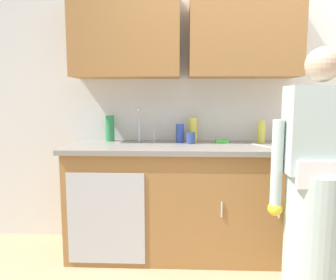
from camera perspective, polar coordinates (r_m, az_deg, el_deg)
kitchen_wall_with_uppers at (r=3.00m, az=10.88°, el=10.09°), size 4.80×0.44×2.70m
counter_cabinet at (r=2.81m, az=2.71°, el=-10.80°), size 1.90×0.62×0.90m
countertop at (r=2.70m, az=2.84°, el=-1.28°), size 1.96×0.66×0.04m
sink at (r=2.73m, az=-4.66°, el=-1.10°), size 0.50×0.36×0.35m
person_at_sink at (r=2.19m, az=24.40°, el=-10.15°), size 0.55×0.34×1.62m
bottle_dish_liquid at (r=2.88m, az=4.40°, el=1.81°), size 0.08×0.08×0.22m
bottle_cleaner_spray at (r=2.99m, az=20.14°, el=1.36°), size 0.07×0.07×0.19m
bottle_water_tall at (r=2.98m, az=-10.18°, el=2.02°), size 0.08×0.08×0.23m
bottle_water_short at (r=2.85m, az=2.14°, el=1.21°), size 0.07×0.07×0.16m
bottle_soap at (r=2.94m, az=16.10°, el=1.40°), size 0.07×0.07×0.19m
cup_by_sink at (r=2.78m, az=4.02°, el=0.36°), size 0.08×0.08×0.10m
knife_on_counter at (r=2.75m, az=16.28°, el=-0.96°), size 0.13×0.23×0.01m
sponge at (r=2.85m, az=9.52°, el=-0.22°), size 0.11×0.07×0.03m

